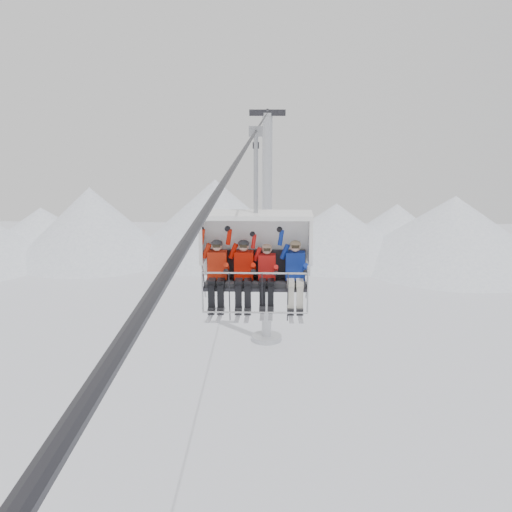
{
  "coord_description": "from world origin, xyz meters",
  "views": [
    {
      "loc": [
        0.4,
        -14.08,
        13.93
      ],
      "look_at": [
        0.0,
        0.0,
        10.52
      ],
      "focal_mm": 45.0,
      "sensor_mm": 36.0,
      "label": 1
    }
  ],
  "objects_px": {
    "skier_center_left": "(244,271)",
    "skier_center_right": "(267,274)",
    "skier_far_right": "(295,272)",
    "skier_far_left": "(217,271)",
    "lift_tower_right": "(267,246)",
    "chairlift_carrier": "(256,248)"
  },
  "relations": [
    {
      "from": "skier_far_left",
      "to": "skier_center_right",
      "type": "xyz_separation_m",
      "value": [
        1.11,
        -0.01,
        -0.04
      ]
    },
    {
      "from": "skier_far_left",
      "to": "skier_center_left",
      "type": "relative_size",
      "value": 1.0
    },
    {
      "from": "skier_center_left",
      "to": "skier_center_right",
      "type": "distance_m",
      "value": 0.52
    },
    {
      "from": "lift_tower_right",
      "to": "skier_center_right",
      "type": "xyz_separation_m",
      "value": [
        0.25,
        -22.29,
        4.41
      ]
    },
    {
      "from": "skier_far_right",
      "to": "skier_far_left",
      "type": "bearing_deg",
      "value": 179.97
    },
    {
      "from": "skier_center_right",
      "to": "skier_center_left",
      "type": "bearing_deg",
      "value": 178.74
    },
    {
      "from": "chairlift_carrier",
      "to": "skier_center_right",
      "type": "xyz_separation_m",
      "value": [
        0.25,
        -0.32,
        -0.51
      ]
    },
    {
      "from": "lift_tower_right",
      "to": "skier_far_right",
      "type": "distance_m",
      "value": 22.74
    },
    {
      "from": "lift_tower_right",
      "to": "skier_far_right",
      "type": "bearing_deg",
      "value": -87.74
    },
    {
      "from": "skier_far_left",
      "to": "skier_center_left",
      "type": "height_order",
      "value": "same"
    },
    {
      "from": "skier_far_left",
      "to": "skier_center_right",
      "type": "distance_m",
      "value": 1.12
    },
    {
      "from": "skier_far_right",
      "to": "lift_tower_right",
      "type": "bearing_deg",
      "value": 92.26
    },
    {
      "from": "skier_center_right",
      "to": "skier_far_left",
      "type": "bearing_deg",
      "value": 179.41
    },
    {
      "from": "skier_far_left",
      "to": "lift_tower_right",
      "type": "bearing_deg",
      "value": 87.78
    },
    {
      "from": "skier_center_left",
      "to": "skier_center_right",
      "type": "xyz_separation_m",
      "value": [
        0.52,
        -0.01,
        -0.04
      ]
    },
    {
      "from": "skier_center_right",
      "to": "skier_far_right",
      "type": "distance_m",
      "value": 0.63
    },
    {
      "from": "skier_center_right",
      "to": "lift_tower_right",
      "type": "bearing_deg",
      "value": 90.64
    },
    {
      "from": "chairlift_carrier",
      "to": "lift_tower_right",
      "type": "bearing_deg",
      "value": 90.0
    },
    {
      "from": "chairlift_carrier",
      "to": "skier_far_left",
      "type": "height_order",
      "value": "chairlift_carrier"
    },
    {
      "from": "lift_tower_right",
      "to": "skier_far_left",
      "type": "xyz_separation_m",
      "value": [
        -0.86,
        -22.28,
        4.45
      ]
    },
    {
      "from": "lift_tower_right",
      "to": "skier_center_left",
      "type": "relative_size",
      "value": 7.97
    },
    {
      "from": "skier_center_left",
      "to": "skier_far_left",
      "type": "bearing_deg",
      "value": 180.0
    }
  ]
}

